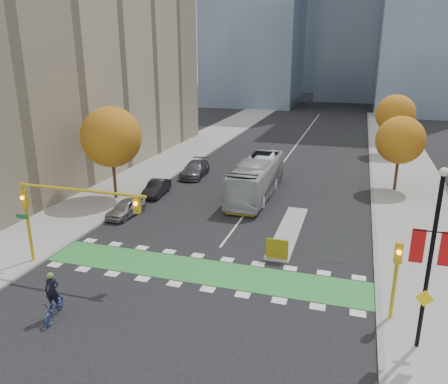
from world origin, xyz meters
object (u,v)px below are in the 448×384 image
Objects in this scene: banner_lamppost at (431,254)px; bus at (257,178)px; tree_east_near at (400,140)px; traffic_signal_west at (61,205)px; hazard_board at (277,249)px; parked_car_c at (195,169)px; traffic_signal_east at (396,270)px; parked_car_b at (157,188)px; tree_east_far at (395,114)px; cyclist at (54,303)px; tree_west at (111,137)px; parked_car_a at (126,208)px.

banner_lamppost is 0.68× the size of bus.
tree_east_near is 30.08m from traffic_signal_west.
tree_east_near is at bearing 65.80° from hazard_board.
traffic_signal_west is 1.58× the size of parked_car_c.
parked_car_c is (-18.44, 21.76, -1.95)m from traffic_signal_east.
tree_east_far is at bearing 43.14° from parked_car_b.
tree_east_near is 0.92× the size of tree_east_far.
banner_lamppost reaches higher than traffic_signal_east.
cyclist is (-16.82, -2.65, -3.79)m from banner_lamppost.
tree_west reaches higher than parked_car_a.
parked_car_b is 0.77× the size of parked_car_c.
traffic_signal_east is (-1.50, -22.51, -2.13)m from tree_east_near.
tree_west is 0.99× the size of banner_lamppost.
traffic_signal_west is 6.22m from cyclist.
tree_east_far is (24.50, 26.00, -0.38)m from tree_west.
tree_west is 11.20m from parked_car_c.
traffic_signal_west is at bearing -179.99° from traffic_signal_east.
parked_car_a is 0.75× the size of parked_car_c.
hazard_board reaches higher than parked_car_b.
tree_east_near is 24.51m from banner_lamppost.
tree_east_far is 1.42× the size of parked_car_c.
tree_east_near reaches higher than traffic_signal_west.
cyclist is at bearing -103.04° from bus.
bus is 9.20m from parked_car_b.
tree_west is 26.01m from tree_east_near.
parked_car_c is at bearing -140.67° from tree_east_far.
tree_east_far reaches higher than bus.
traffic_signal_east is 0.99× the size of parked_car_b.
bus is at bearing 59.92° from cyclist.
tree_east_far is at bearing 46.70° from tree_west.
hazard_board is 10.76m from banner_lamppost.
tree_west reaches higher than cyclist.
parked_car_b is at bearing -102.83° from parked_car_c.
cyclist is 0.61× the size of parked_car_a.
tree_east_far is at bearing 59.34° from parked_car_a.
parked_car_a is at bearing -99.06° from parked_car_c.
hazard_board is 0.57× the size of cyclist.
parked_car_c is at bearing 66.29° from tree_west.
tree_east_far is at bearing 87.03° from traffic_signal_east.
traffic_signal_west reaches higher than parked_car_b.
tree_east_far reaches higher than hazard_board.
tree_east_near is 22.80m from parked_car_b.
traffic_signal_east is 28.59m from parked_car_c.
traffic_signal_west is at bearing 102.38° from cyclist.
cyclist reaches higher than parked_car_b.
tree_east_near is at bearing 40.50° from cyclist.
cyclist is 26.54m from parked_car_c.
parked_car_c is at bearing 90.02° from traffic_signal_west.
parked_car_b is at bearing -159.54° from tree_east_near.
traffic_signal_west reaches higher than hazard_board.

